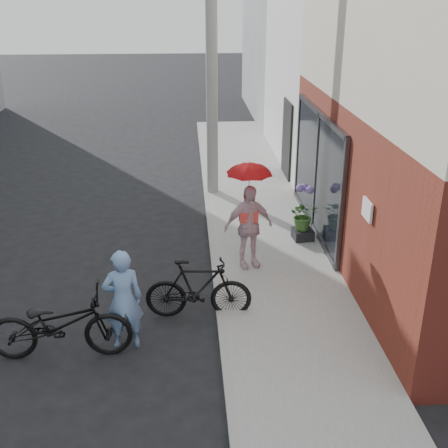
{
  "coord_description": "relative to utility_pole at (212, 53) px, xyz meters",
  "views": [
    {
      "loc": [
        0.48,
        -7.48,
        4.89
      ],
      "look_at": [
        1.09,
        1.5,
        1.1
      ],
      "focal_mm": 45.0,
      "sensor_mm": 36.0,
      "label": 1
    }
  ],
  "objects": [
    {
      "name": "kimono_woman",
      "position": [
        0.45,
        -4.19,
        -2.6
      ],
      "size": [
        0.99,
        0.62,
        1.57
      ],
      "primitive_type": "imported",
      "rotation": [
        0.0,
        0.0,
        0.27
      ],
      "color": "silver",
      "rests_on": "sidewalk"
    },
    {
      "name": "curb",
      "position": [
        -0.16,
        -4.0,
        -3.44
      ],
      "size": [
        0.12,
        24.0,
        0.12
      ],
      "primitive_type": "cube",
      "color": "#9E9E99",
      "rests_on": "ground"
    },
    {
      "name": "ground",
      "position": [
        -1.1,
        -6.0,
        -3.5
      ],
      "size": [
        80.0,
        80.0,
        0.0
      ],
      "primitive_type": "plane",
      "color": "black",
      "rests_on": "ground"
    },
    {
      "name": "officer",
      "position": [
        -1.59,
        -6.45,
        -2.72
      ],
      "size": [
        0.64,
        0.49,
        1.57
      ],
      "primitive_type": "imported",
      "rotation": [
        0.0,
        0.0,
        3.35
      ],
      "color": "#6F92C5",
      "rests_on": "ground"
    },
    {
      "name": "bike_left",
      "position": [
        -2.47,
        -6.63,
        -2.97
      ],
      "size": [
        2.03,
        0.73,
        1.06
      ],
      "primitive_type": "imported",
      "rotation": [
        0.0,
        0.0,
        1.58
      ],
      "color": "black",
      "rests_on": "ground"
    },
    {
      "name": "sidewalk",
      "position": [
        1.0,
        -4.0,
        -3.44
      ],
      "size": [
        2.2,
        24.0,
        0.12
      ],
      "primitive_type": "cube",
      "color": "gray",
      "rests_on": "ground"
    },
    {
      "name": "planter",
      "position": [
        1.71,
        -3.07,
        -3.28
      ],
      "size": [
        0.43,
        0.43,
        0.21
      ],
      "primitive_type": "cube",
      "rotation": [
        0.0,
        0.0,
        0.1
      ],
      "color": "black",
      "rests_on": "sidewalk"
    },
    {
      "name": "bike_right",
      "position": [
        -0.5,
        -5.71,
        -2.99
      ],
      "size": [
        1.71,
        0.58,
        1.01
      ],
      "primitive_type": "imported",
      "rotation": [
        0.0,
        0.0,
        1.51
      ],
      "color": "black",
      "rests_on": "ground"
    },
    {
      "name": "potted_plant",
      "position": [
        1.71,
        -3.07,
        -2.86
      ],
      "size": [
        0.56,
        0.49,
        0.63
      ],
      "primitive_type": "imported",
      "color": "#355E25",
      "rests_on": "planter"
    },
    {
      "name": "east_building_far",
      "position": [
        6.1,
        10.0,
        0.0
      ],
      "size": [
        8.0,
        8.0,
        7.0
      ],
      "primitive_type": "cube",
      "color": "gray",
      "rests_on": "ground"
    },
    {
      "name": "plaster_building",
      "position": [
        6.1,
        3.0,
        0.0
      ],
      "size": [
        8.0,
        6.0,
        7.0
      ],
      "primitive_type": "cube",
      "color": "silver",
      "rests_on": "ground"
    },
    {
      "name": "parasol",
      "position": [
        0.45,
        -4.19,
        -1.47
      ],
      "size": [
        0.79,
        0.79,
        0.69
      ],
      "primitive_type": "imported",
      "color": "red",
      "rests_on": "kimono_woman"
    },
    {
      "name": "utility_pole",
      "position": [
        0.0,
        0.0,
        0.0
      ],
      "size": [
        0.28,
        0.28,
        7.0
      ],
      "primitive_type": "cylinder",
      "color": "#9E9E99",
      "rests_on": "ground"
    }
  ]
}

